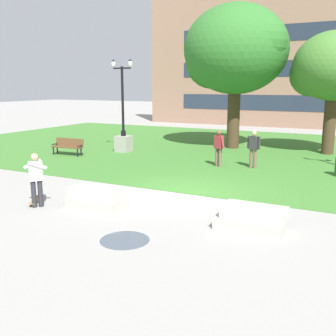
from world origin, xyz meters
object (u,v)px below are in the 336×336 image
at_px(concrete_block_center, 97,198).
at_px(skateboard, 35,201).
at_px(person_bystander_near_lawn, 254,147).
at_px(person_bystander_far_lawn, 219,146).
at_px(concrete_block_left, 252,218).
at_px(person_skateboarder, 36,177).
at_px(park_bench_near_right, 68,146).
at_px(lamp_post_left, 123,133).

relative_size(concrete_block_center, skateboard, 1.87).
distance_m(skateboard, person_bystander_near_lawn, 9.93).
relative_size(concrete_block_center, person_bystander_far_lawn, 1.05).
relative_size(concrete_block_left, person_bystander_near_lawn, 1.07).
distance_m(person_skateboarder, park_bench_near_right, 9.43).
xyz_separation_m(skateboard, person_bystander_far_lawn, (3.33, 8.20, 0.90)).
height_order(person_bystander_near_lawn, person_bystander_far_lawn, same).
xyz_separation_m(park_bench_near_right, person_bystander_far_lawn, (8.38, 0.73, 0.45)).
bearing_deg(concrete_block_center, concrete_block_left, 3.33).
distance_m(park_bench_near_right, person_bystander_far_lawn, 8.42).
bearing_deg(skateboard, park_bench_near_right, 124.04).
height_order(concrete_block_center, park_bench_near_right, park_bench_near_right).
bearing_deg(concrete_block_left, park_bench_near_right, 150.99).
bearing_deg(person_skateboarder, skateboard, 147.29).
relative_size(person_skateboarder, skateboard, 1.78).
xyz_separation_m(lamp_post_left, person_bystander_near_lawn, (7.83, -1.19, -0.08)).
bearing_deg(lamp_post_left, skateboard, -73.12).
distance_m(concrete_block_left, person_bystander_near_lawn, 8.05).
bearing_deg(skateboard, lamp_post_left, 106.88).
relative_size(concrete_block_center, park_bench_near_right, 0.99).
bearing_deg(concrete_block_center, skateboard, -164.55).
bearing_deg(person_skateboarder, person_bystander_far_lawn, 70.66).
xyz_separation_m(person_skateboarder, lamp_post_left, (-3.34, 10.04, 0.08)).
relative_size(concrete_block_center, lamp_post_left, 0.35).
height_order(skateboard, person_bystander_near_lawn, person_bystander_near_lawn).
bearing_deg(lamp_post_left, concrete_block_left, -42.20).
bearing_deg(lamp_post_left, person_bystander_near_lawn, -8.64).
bearing_deg(concrete_block_left, skateboard, -172.98).
distance_m(concrete_block_left, lamp_post_left, 13.35).
relative_size(lamp_post_left, person_bystander_near_lawn, 3.01).
height_order(person_skateboarder, person_bystander_far_lawn, person_bystander_far_lawn).
bearing_deg(concrete_block_left, concrete_block_center, -176.67).
relative_size(person_skateboarder, lamp_post_left, 0.33).
bearing_deg(person_bystander_near_lawn, concrete_block_left, -75.30).
distance_m(skateboard, park_bench_near_right, 9.03).
bearing_deg(person_bystander_near_lawn, concrete_block_center, -109.25).
relative_size(concrete_block_left, person_skateboarder, 1.07).
height_order(concrete_block_center, lamp_post_left, lamp_post_left).
distance_m(skateboard, person_bystander_far_lawn, 8.90).
bearing_deg(skateboard, concrete_block_left, 7.02).
bearing_deg(concrete_block_center, park_bench_near_right, 135.81).
height_order(concrete_block_center, skateboard, concrete_block_center).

